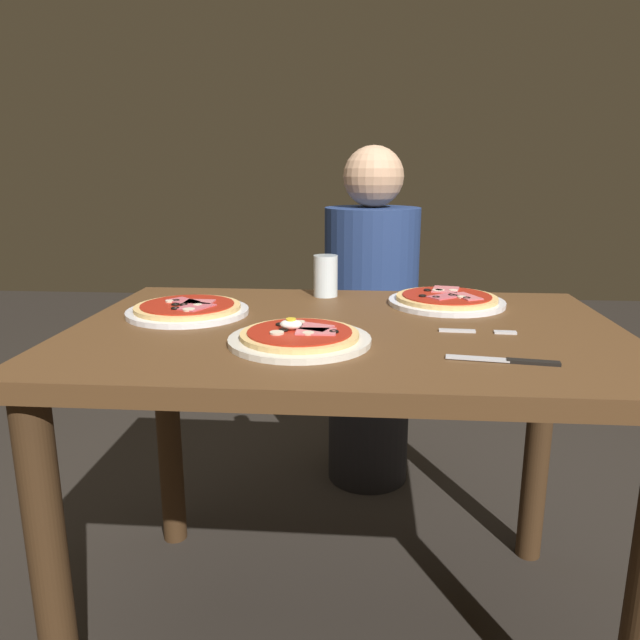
# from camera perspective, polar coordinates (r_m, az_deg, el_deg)

# --- Properties ---
(ground_plane) EXTENTS (8.00, 8.00, 0.00)m
(ground_plane) POSITION_cam_1_polar(r_m,az_deg,el_deg) (1.67, 2.18, -27.13)
(ground_plane) COLOR #28231E
(dining_table) EXTENTS (1.18, 0.80, 0.77)m
(dining_table) POSITION_cam_1_polar(r_m,az_deg,el_deg) (1.34, 2.44, -5.84)
(dining_table) COLOR brown
(dining_table) RESTS_ON ground
(pizza_foreground) EXTENTS (0.28, 0.28, 0.05)m
(pizza_foreground) POSITION_cam_1_polar(r_m,az_deg,el_deg) (1.17, -1.94, -1.65)
(pizza_foreground) COLOR silver
(pizza_foreground) RESTS_ON dining_table
(pizza_across_left) EXTENTS (0.29, 0.29, 0.03)m
(pizza_across_left) POSITION_cam_1_polar(r_m,az_deg,el_deg) (1.54, 11.91, 1.87)
(pizza_across_left) COLOR white
(pizza_across_left) RESTS_ON dining_table
(pizza_across_right) EXTENTS (0.28, 0.28, 0.03)m
(pizza_across_right) POSITION_cam_1_polar(r_m,az_deg,el_deg) (1.44, -12.42, 0.99)
(pizza_across_right) COLOR white
(pizza_across_right) RESTS_ON dining_table
(water_glass_near) EXTENTS (0.06, 0.06, 0.11)m
(water_glass_near) POSITION_cam_1_polar(r_m,az_deg,el_deg) (1.60, 0.53, 3.94)
(water_glass_near) COLOR silver
(water_glass_near) RESTS_ON dining_table
(fork) EXTENTS (0.16, 0.02, 0.00)m
(fork) POSITION_cam_1_polar(r_m,az_deg,el_deg) (1.29, 14.13, -1.03)
(fork) COLOR silver
(fork) RESTS_ON dining_table
(knife) EXTENTS (0.20, 0.05, 0.01)m
(knife) POSITION_cam_1_polar(r_m,az_deg,el_deg) (1.11, 17.61, -3.69)
(knife) COLOR silver
(knife) RESTS_ON dining_table
(diner_person) EXTENTS (0.32, 0.32, 1.18)m
(diner_person) POSITION_cam_1_polar(r_m,az_deg,el_deg) (2.10, 4.79, -0.89)
(diner_person) COLOR black
(diner_person) RESTS_ON ground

